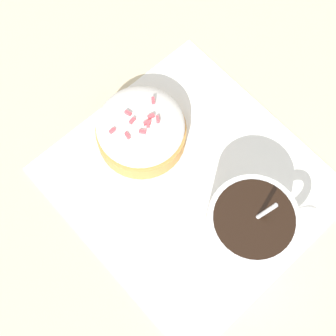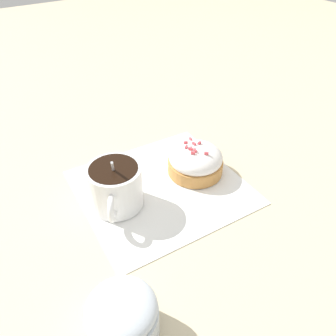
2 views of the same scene
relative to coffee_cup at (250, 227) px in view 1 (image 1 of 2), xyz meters
The scene contains 4 objects.
ground_plane 0.09m from the coffee_cup, behind, with size 3.00×3.00×0.00m, color #C6B793.
paper_napkin 0.09m from the coffee_cup, behind, with size 0.29×0.27×0.00m.
coffee_cup is the anchor object (origin of this frame).
frosted_pastry 0.16m from the coffee_cup, behind, with size 0.10×0.10×0.06m.
Camera 1 is at (0.10, -0.14, 0.48)m, focal length 50.00 mm.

